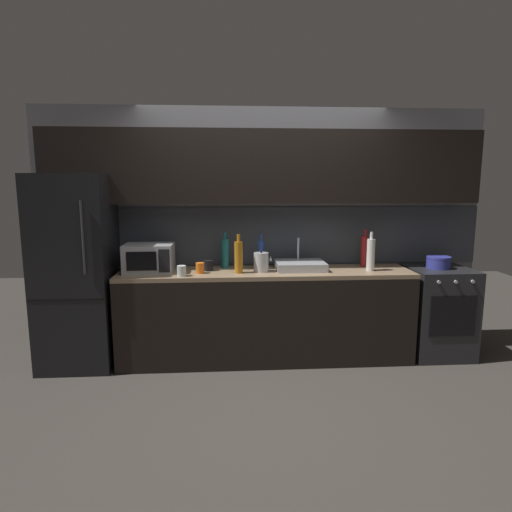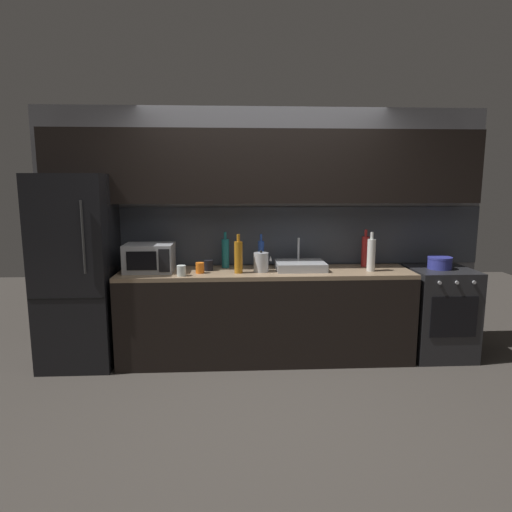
{
  "view_description": "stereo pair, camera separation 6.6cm",
  "coord_description": "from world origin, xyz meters",
  "px_view_note": "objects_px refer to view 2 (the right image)",
  "views": [
    {
      "loc": [
        -0.39,
        -3.34,
        1.75
      ],
      "look_at": [
        -0.1,
        0.9,
        1.05
      ],
      "focal_mm": 31.23,
      "sensor_mm": 36.0,
      "label": 1
    },
    {
      "loc": [
        -0.32,
        -3.35,
        1.75
      ],
      "look_at": [
        -0.1,
        0.9,
        1.05
      ],
      "focal_mm": 31.23,
      "sensor_mm": 36.0,
      "label": 2
    }
  ],
  "objects_px": {
    "kettle": "(261,262)",
    "wine_bottle_red": "(365,251)",
    "oven_range": "(439,312)",
    "cooking_pot": "(440,263)",
    "wine_bottle_white": "(371,255)",
    "wine_bottle_amber": "(238,257)",
    "mug_orange": "(200,268)",
    "mug_clear": "(181,271)",
    "microwave": "(149,258)",
    "refrigerator": "(78,271)",
    "wine_bottle_blue": "(261,254)",
    "mug_dark": "(209,265)",
    "wine_bottle_teal": "(225,253)"
  },
  "relations": [
    {
      "from": "microwave",
      "to": "mug_dark",
      "type": "bearing_deg",
      "value": 1.67
    },
    {
      "from": "refrigerator",
      "to": "kettle",
      "type": "distance_m",
      "value": 1.76
    },
    {
      "from": "wine_bottle_amber",
      "to": "wine_bottle_white",
      "type": "relative_size",
      "value": 0.98
    },
    {
      "from": "microwave",
      "to": "wine_bottle_amber",
      "type": "xyz_separation_m",
      "value": [
        0.86,
        -0.12,
        0.02
      ]
    },
    {
      "from": "wine_bottle_blue",
      "to": "mug_orange",
      "type": "relative_size",
      "value": 3.39
    },
    {
      "from": "wine_bottle_white",
      "to": "mug_clear",
      "type": "height_order",
      "value": "wine_bottle_white"
    },
    {
      "from": "microwave",
      "to": "mug_dark",
      "type": "xyz_separation_m",
      "value": [
        0.57,
        0.02,
        -0.08
      ]
    },
    {
      "from": "oven_range",
      "to": "cooking_pot",
      "type": "relative_size",
      "value": 3.82
    },
    {
      "from": "wine_bottle_amber",
      "to": "cooking_pot",
      "type": "bearing_deg",
      "value": 2.78
    },
    {
      "from": "microwave",
      "to": "wine_bottle_blue",
      "type": "bearing_deg",
      "value": 6.44
    },
    {
      "from": "wine_bottle_red",
      "to": "wine_bottle_white",
      "type": "height_order",
      "value": "same"
    },
    {
      "from": "kettle",
      "to": "cooking_pot",
      "type": "distance_m",
      "value": 1.79
    },
    {
      "from": "oven_range",
      "to": "mug_orange",
      "type": "xyz_separation_m",
      "value": [
        -2.4,
        -0.08,
        0.5
      ]
    },
    {
      "from": "microwave",
      "to": "wine_bottle_white",
      "type": "distance_m",
      "value": 2.14
    },
    {
      "from": "wine_bottle_blue",
      "to": "mug_orange",
      "type": "height_order",
      "value": "wine_bottle_blue"
    },
    {
      "from": "wine_bottle_teal",
      "to": "mug_clear",
      "type": "distance_m",
      "value": 0.57
    },
    {
      "from": "refrigerator",
      "to": "wine_bottle_red",
      "type": "relative_size",
      "value": 4.82
    },
    {
      "from": "kettle",
      "to": "cooking_pot",
      "type": "relative_size",
      "value": 0.89
    },
    {
      "from": "mug_clear",
      "to": "mug_dark",
      "type": "distance_m",
      "value": 0.34
    },
    {
      "from": "wine_bottle_white",
      "to": "oven_range",
      "type": "bearing_deg",
      "value": 5.31
    },
    {
      "from": "wine_bottle_blue",
      "to": "kettle",
      "type": "bearing_deg",
      "value": -93.33
    },
    {
      "from": "kettle",
      "to": "wine_bottle_red",
      "type": "bearing_deg",
      "value": 11.22
    },
    {
      "from": "wine_bottle_white",
      "to": "mug_orange",
      "type": "distance_m",
      "value": 1.65
    },
    {
      "from": "wine_bottle_teal",
      "to": "microwave",
      "type": "bearing_deg",
      "value": -167.17
    },
    {
      "from": "oven_range",
      "to": "kettle",
      "type": "relative_size",
      "value": 4.31
    },
    {
      "from": "wine_bottle_red",
      "to": "mug_orange",
      "type": "bearing_deg",
      "value": -171.35
    },
    {
      "from": "wine_bottle_amber",
      "to": "cooking_pot",
      "type": "xyz_separation_m",
      "value": [
        2.0,
        0.1,
        -0.1
      ]
    },
    {
      "from": "kettle",
      "to": "wine_bottle_amber",
      "type": "relative_size",
      "value": 0.56
    },
    {
      "from": "mug_orange",
      "to": "oven_range",
      "type": "bearing_deg",
      "value": 2.0
    },
    {
      "from": "wine_bottle_amber",
      "to": "mug_clear",
      "type": "relative_size",
      "value": 3.77
    },
    {
      "from": "wine_bottle_teal",
      "to": "mug_orange",
      "type": "relative_size",
      "value": 3.57
    },
    {
      "from": "wine_bottle_amber",
      "to": "mug_orange",
      "type": "bearing_deg",
      "value": 178.08
    },
    {
      "from": "oven_range",
      "to": "kettle",
      "type": "distance_m",
      "value": 1.89
    },
    {
      "from": "wine_bottle_amber",
      "to": "wine_bottle_white",
      "type": "bearing_deg",
      "value": 1.18
    },
    {
      "from": "wine_bottle_white",
      "to": "cooking_pot",
      "type": "xyz_separation_m",
      "value": [
        0.72,
        0.07,
        -0.1
      ]
    },
    {
      "from": "wine_bottle_blue",
      "to": "cooking_pot",
      "type": "distance_m",
      "value": 1.78
    },
    {
      "from": "oven_range",
      "to": "kettle",
      "type": "xyz_separation_m",
      "value": [
        -1.81,
        -0.04,
        0.54
      ]
    },
    {
      "from": "kettle",
      "to": "wine_bottle_amber",
      "type": "height_order",
      "value": "wine_bottle_amber"
    },
    {
      "from": "wine_bottle_teal",
      "to": "mug_orange",
      "type": "xyz_separation_m",
      "value": [
        -0.24,
        -0.27,
        -0.1
      ]
    },
    {
      "from": "wine_bottle_blue",
      "to": "cooking_pot",
      "type": "bearing_deg",
      "value": -4.54
    },
    {
      "from": "mug_clear",
      "to": "microwave",
      "type": "bearing_deg",
      "value": 145.69
    },
    {
      "from": "wine_bottle_teal",
      "to": "mug_dark",
      "type": "height_order",
      "value": "wine_bottle_teal"
    },
    {
      "from": "wine_bottle_white",
      "to": "mug_dark",
      "type": "xyz_separation_m",
      "value": [
        -1.57,
        0.11,
        -0.11
      ]
    },
    {
      "from": "refrigerator",
      "to": "cooking_pot",
      "type": "height_order",
      "value": "refrigerator"
    },
    {
      "from": "microwave",
      "to": "wine_bottle_red",
      "type": "distance_m",
      "value": 2.16
    },
    {
      "from": "mug_clear",
      "to": "mug_dark",
      "type": "height_order",
      "value": "mug_dark"
    },
    {
      "from": "refrigerator",
      "to": "wine_bottle_amber",
      "type": "xyz_separation_m",
      "value": [
        1.54,
        -0.1,
        0.14
      ]
    },
    {
      "from": "mug_dark",
      "to": "wine_bottle_amber",
      "type": "bearing_deg",
      "value": -24.49
    },
    {
      "from": "mug_clear",
      "to": "mug_dark",
      "type": "bearing_deg",
      "value": 45.28
    },
    {
      "from": "wine_bottle_blue",
      "to": "mug_dark",
      "type": "xyz_separation_m",
      "value": [
        -0.52,
        -0.11,
        -0.09
      ]
    }
  ]
}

